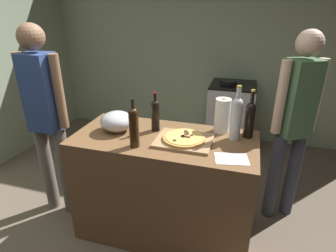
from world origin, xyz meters
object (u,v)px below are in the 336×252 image
Objects in this scene: pizza at (184,138)px; wine_bottle_amber at (134,126)px; mixing_bowl at (117,121)px; wine_bottle_clear at (250,118)px; stove at (230,117)px; wine_bottle_dark at (155,114)px; paper_towel_roll at (222,116)px; person_in_stripes at (45,113)px; person_in_red at (294,120)px; wine_bottle_green at (236,116)px.

wine_bottle_amber reaches higher than pizza.
wine_bottle_clear is (0.98, 0.17, 0.07)m from mixing_bowl.
wine_bottle_amber is 2.02m from stove.
wine_bottle_dark is 0.30m from wine_bottle_amber.
mixing_bowl is at bearing -164.62° from paper_towel_roll.
person_in_red is (1.96, 0.51, -0.03)m from person_in_stripes.
wine_bottle_green reaches higher than stove.
mixing_bowl is 1.00m from wine_bottle_clear.
wine_bottle_amber is at bearing -100.09° from wine_bottle_dark.
pizza and stove have the same top height.
paper_towel_roll is at bearing 168.59° from wine_bottle_clear.
paper_towel_roll is 0.78× the size of wine_bottle_amber.
wine_bottle_clear is (0.70, 0.09, 0.02)m from wine_bottle_dark.
wine_bottle_amber reaches higher than paper_towel_roll.
paper_towel_roll is 1.44m from person_in_stripes.
wine_bottle_dark reaches higher than pizza.
wine_bottle_dark is (0.29, 0.09, 0.06)m from mixing_bowl.
wine_bottle_green is 1.53m from person_in_stripes.
person_in_stripes reaches higher than pizza.
person_in_red is (1.10, 0.68, -0.10)m from wine_bottle_amber.
person_in_stripes reaches higher than wine_bottle_amber.
wine_bottle_dark reaches higher than stove.
stove is at bearing 115.50° from person_in_red.
person_in_stripes reaches higher than person_in_red.
mixing_bowl is 0.90m from wine_bottle_green.
stove is at bearing 82.52° from pizza.
person_in_red is at bearing -64.50° from stove.
pizza is 0.55m from mixing_bowl.
stove is at bearing 65.10° from mixing_bowl.
person_in_stripes reaches higher than paper_towel_roll.
stove is (0.77, 1.66, -0.51)m from mixing_bowl.
wine_bottle_dark is (-0.60, -0.02, -0.04)m from wine_bottle_green.
stove is at bearing 72.92° from wine_bottle_dark.
pizza is 0.88× the size of wine_bottle_amber.
pizza is at bearing -97.48° from stove.
paper_towel_roll is (0.78, 0.22, 0.05)m from mixing_bowl.
paper_towel_roll is at bearing 37.50° from wine_bottle_amber.
person_in_stripes is at bearing -129.73° from stove.
wine_bottle_amber is at bearing -41.17° from mixing_bowl.
wine_bottle_green is at bearing 5.16° from person_in_stripes.
pizza is 0.76× the size of wine_bottle_green.
person_in_stripes reaches higher than wine_bottle_dark.
person_in_red reaches higher than wine_bottle_amber.
person_in_red reaches higher than stove.
wine_bottle_green is 1.17× the size of wine_bottle_amber.
paper_towel_roll is 0.74× the size of wine_bottle_clear.
wine_bottle_green is at bearing 6.99° from mixing_bowl.
pizza is 0.31m from wine_bottle_dark.
wine_bottle_amber is at bearing -142.50° from paper_towel_roll.
pizza is 0.33× the size of stove.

